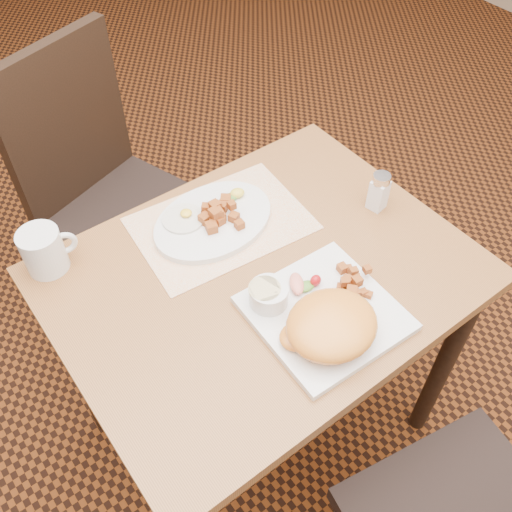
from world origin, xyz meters
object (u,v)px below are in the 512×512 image
Objects in this scene: plate_oval at (213,221)px; coffee_mug at (44,250)px; table at (262,301)px; chair_far at (105,185)px; salt_shaker at (379,191)px; plate_square at (324,313)px.

coffee_mug reaches higher than plate_oval.
coffee_mug reaches higher than table.
chair_far is 9.70× the size of salt_shaker.
table is at bearing -38.92° from coffee_mug.
coffee_mug is (-0.36, 0.11, 0.04)m from plate_oval.
salt_shaker is at bearing -22.71° from coffee_mug.
salt_shaker is at bearing 102.11° from chair_far.
table is 0.50m from coffee_mug.
salt_shaker is (0.32, 0.17, 0.04)m from plate_square.
chair_far reaches higher than salt_shaker.
chair_far is 0.87m from salt_shaker.
chair_far reaches higher than coffee_mug.
chair_far reaches higher than plate_square.
chair_far is at bearing 95.64° from table.
chair_far is 3.46× the size of plate_square.
salt_shaker is (0.35, -0.19, 0.04)m from plate_oval.
salt_shaker reaches higher than table.
salt_shaker is at bearing -0.40° from table.
chair_far is at bearing 120.40° from salt_shaker.
coffee_mug is at bearing 130.35° from plate_square.
plate_square is at bearing -151.99° from salt_shaker.
coffee_mug is (-0.37, 0.30, 0.16)m from table.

